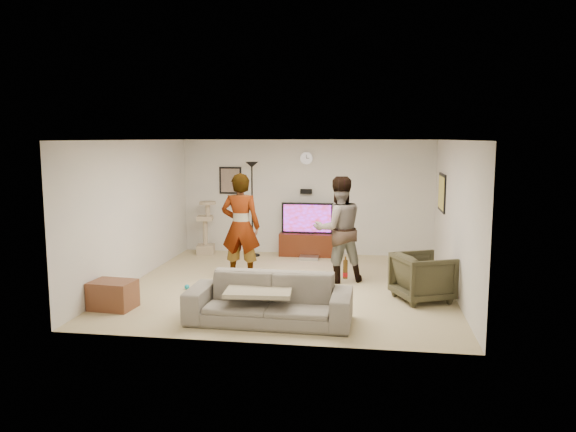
# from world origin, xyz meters

# --- Properties ---
(floor) EXTENTS (5.50, 5.50, 0.02)m
(floor) POSITION_xyz_m (0.00, 0.00, -0.01)
(floor) COLOR tan
(floor) RESTS_ON ground
(ceiling) EXTENTS (5.50, 5.50, 0.02)m
(ceiling) POSITION_xyz_m (0.00, 0.00, 2.51)
(ceiling) COLOR silver
(ceiling) RESTS_ON wall_back
(wall_back) EXTENTS (5.50, 0.04, 2.50)m
(wall_back) POSITION_xyz_m (0.00, 2.75, 1.25)
(wall_back) COLOR white
(wall_back) RESTS_ON floor
(wall_front) EXTENTS (5.50, 0.04, 2.50)m
(wall_front) POSITION_xyz_m (0.00, -2.75, 1.25)
(wall_front) COLOR white
(wall_front) RESTS_ON floor
(wall_left) EXTENTS (0.04, 5.50, 2.50)m
(wall_left) POSITION_xyz_m (-2.75, 0.00, 1.25)
(wall_left) COLOR white
(wall_left) RESTS_ON floor
(wall_right) EXTENTS (0.04, 5.50, 2.50)m
(wall_right) POSITION_xyz_m (2.75, 0.00, 1.25)
(wall_right) COLOR white
(wall_right) RESTS_ON floor
(wall_clock) EXTENTS (0.26, 0.04, 0.26)m
(wall_clock) POSITION_xyz_m (0.00, 2.72, 2.10)
(wall_clock) COLOR white
(wall_clock) RESTS_ON wall_back
(wall_speaker) EXTENTS (0.25, 0.10, 0.10)m
(wall_speaker) POSITION_xyz_m (0.00, 2.69, 1.38)
(wall_speaker) COLOR black
(wall_speaker) RESTS_ON wall_back
(picture_back) EXTENTS (0.42, 0.03, 0.52)m
(picture_back) POSITION_xyz_m (-1.70, 2.73, 1.60)
(picture_back) COLOR #736155
(picture_back) RESTS_ON wall_back
(picture_right) EXTENTS (0.03, 0.78, 0.62)m
(picture_right) POSITION_xyz_m (2.73, 1.60, 1.50)
(picture_right) COLOR #E3D05C
(picture_right) RESTS_ON wall_right
(tv_stand) EXTENTS (1.19, 0.45, 0.49)m
(tv_stand) POSITION_xyz_m (0.05, 2.50, 0.25)
(tv_stand) COLOR #41190C
(tv_stand) RESTS_ON floor
(console_box) EXTENTS (0.40, 0.30, 0.07)m
(console_box) POSITION_xyz_m (0.13, 2.11, 0.04)
(console_box) COLOR #B8B9C4
(console_box) RESTS_ON floor
(tv) EXTENTS (1.11, 0.08, 0.66)m
(tv) POSITION_xyz_m (0.05, 2.50, 0.82)
(tv) COLOR black
(tv) RESTS_ON tv_stand
(tv_screen) EXTENTS (1.02, 0.01, 0.58)m
(tv_screen) POSITION_xyz_m (0.05, 2.46, 0.82)
(tv_screen) COLOR #8C22EF
(tv_screen) RESTS_ON tv
(floor_lamp) EXTENTS (0.32, 0.32, 2.03)m
(floor_lamp) POSITION_xyz_m (-1.12, 2.31, 1.02)
(floor_lamp) COLOR black
(floor_lamp) RESTS_ON floor
(cat_tree) EXTENTS (0.44, 0.44, 1.17)m
(cat_tree) POSITION_xyz_m (-2.19, 2.37, 0.59)
(cat_tree) COLOR tan
(cat_tree) RESTS_ON floor
(person_left) EXTENTS (0.70, 0.46, 1.92)m
(person_left) POSITION_xyz_m (-0.90, 0.32, 0.96)
(person_left) COLOR #9395AA
(person_left) RESTS_ON floor
(person_right) EXTENTS (1.11, 1.00, 1.87)m
(person_right) POSITION_xyz_m (0.84, 0.44, 0.94)
(person_right) COLOR navy
(person_right) RESTS_ON floor
(sofa) EXTENTS (2.28, 0.93, 0.66)m
(sofa) POSITION_xyz_m (0.02, -1.95, 0.33)
(sofa) COLOR slate
(sofa) RESTS_ON floor
(throw_blanket) EXTENTS (0.95, 0.76, 0.06)m
(throw_blanket) POSITION_xyz_m (-0.12, -1.95, 0.45)
(throw_blanket) COLOR tan
(throw_blanket) RESTS_ON sofa
(beer_bottle) EXTENTS (0.06, 0.06, 0.25)m
(beer_bottle) POSITION_xyz_m (1.06, -1.95, 0.79)
(beer_bottle) COLOR #593A11
(beer_bottle) RESTS_ON sofa
(armchair) EXTENTS (1.07, 1.06, 0.75)m
(armchair) POSITION_xyz_m (2.22, -0.56, 0.37)
(armchair) COLOR #353220
(armchair) RESTS_ON floor
(side_table) EXTENTS (0.67, 0.53, 0.42)m
(side_table) POSITION_xyz_m (-2.40, -1.68, 0.21)
(side_table) COLOR brown
(side_table) RESTS_ON floor
(toy_ball) EXTENTS (0.08, 0.08, 0.08)m
(toy_ball) POSITION_xyz_m (-1.65, -0.49, 0.04)
(toy_ball) COLOR #189DAE
(toy_ball) RESTS_ON floor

